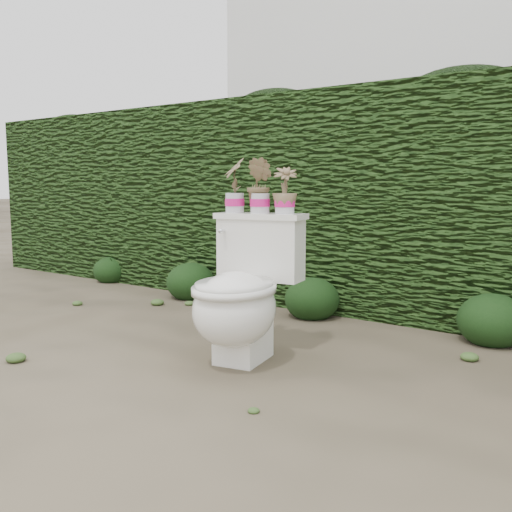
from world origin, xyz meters
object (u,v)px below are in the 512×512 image
Objects in this scene: potted_plant_left at (235,187)px; potted_plant_center at (260,187)px; toilet at (242,296)px; potted_plant_right at (285,192)px.

potted_plant_center is at bearing 51.35° from potted_plant_left.
toilet is at bearing -4.65° from potted_plant_left.
toilet is at bearing -61.26° from potted_plant_center.
potted_plant_center is (-0.05, 0.23, 0.56)m from toilet.
potted_plant_center is at bearing 91.17° from toilet.
potted_plant_center is 0.15m from potted_plant_right.
toilet is 0.61m from potted_plant_right.
potted_plant_right is (0.15, 0.03, -0.02)m from potted_plant_center.
potted_plant_left is at bearing 152.99° from potted_plant_right.
potted_plant_left is at bearing 124.00° from toilet.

